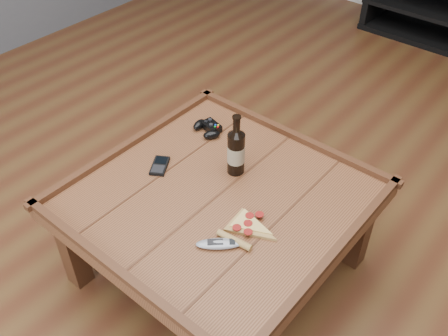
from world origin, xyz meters
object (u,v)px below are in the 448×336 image
Objects in this scene: smartphone at (160,166)px; remote_control at (219,244)px; coffee_table at (218,206)px; beer_bottle at (236,150)px; game_controller at (208,128)px; pizza_slice at (246,227)px.

remote_control is at bearing -50.97° from smartphone.
beer_bottle reaches higher than coffee_table.
remote_control reaches higher than smartphone.
game_controller is 0.30m from smartphone.
coffee_table is 0.41m from game_controller.
pizza_slice is (0.22, -0.22, -0.10)m from beer_bottle.
coffee_table is at bearing -76.21° from beer_bottle.
beer_bottle is at bearing 129.49° from pizza_slice.
remote_control is (0.16, -0.19, 0.07)m from coffee_table.
remote_control is (0.45, -0.16, 0.00)m from smartphone.
coffee_table is at bearing 179.07° from remote_control.
coffee_table is 6.67× the size of game_controller.
smartphone is 0.83× the size of remote_control.
game_controller reaches higher than pizza_slice.
pizza_slice is (0.19, -0.07, 0.07)m from coffee_table.
game_controller is 0.61× the size of pizza_slice.
coffee_table is 0.26m from remote_control.
smartphone is (-0.29, -0.03, 0.07)m from coffee_table.
smartphone is (0.01, -0.30, -0.01)m from game_controller.
pizza_slice is 0.47m from smartphone.
game_controller reaches higher than remote_control.
beer_bottle is 2.10× the size of smartphone.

